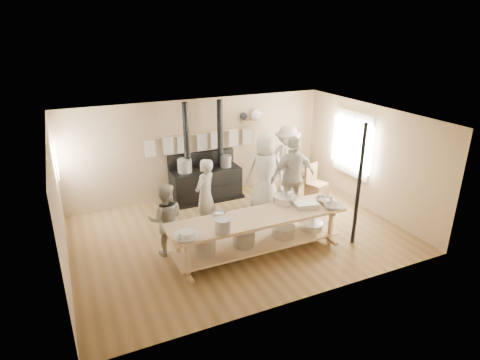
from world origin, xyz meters
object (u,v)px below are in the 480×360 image
at_px(cook_left, 166,220).
at_px(prep_table, 257,231).
at_px(cook_far_left, 205,195).
at_px(stove, 205,181).
at_px(roasting_pan, 306,205).
at_px(cook_by_window, 287,160).
at_px(cook_right, 293,177).
at_px(cook_center, 265,172).
at_px(chair, 316,190).

bearing_deg(cook_left, prep_table, 170.36).
height_order(prep_table, cook_left, cook_left).
bearing_deg(prep_table, cook_far_left, 112.01).
relative_size(stove, roasting_pan, 5.53).
bearing_deg(prep_table, cook_by_window, 49.56).
height_order(cook_left, cook_right, cook_right).
distance_m(stove, roasting_pan, 3.27).
bearing_deg(cook_center, cook_by_window, -126.68).
xyz_separation_m(stove, cook_far_left, (-0.57, -1.61, 0.32)).
xyz_separation_m(cook_far_left, cook_center, (1.73, 0.45, 0.13)).
bearing_deg(cook_right, cook_left, 7.32).
bearing_deg(cook_center, cook_far_left, 33.94).
bearing_deg(cook_center, roasting_pan, 107.01).
height_order(cook_by_window, roasting_pan, cook_by_window).
relative_size(cook_by_window, chair, 1.91).
bearing_deg(cook_far_left, cook_left, -6.09).
height_order(prep_table, roasting_pan, roasting_pan).
relative_size(cook_far_left, cook_center, 0.87).
distance_m(prep_table, cook_far_left, 1.56).
xyz_separation_m(prep_table, roasting_pan, (1.09, -0.04, 0.38)).
bearing_deg(roasting_pan, cook_right, 69.62).
bearing_deg(prep_table, roasting_pan, -2.22).
height_order(cook_center, chair, cook_center).
bearing_deg(stove, chair, -26.43).
distance_m(prep_table, cook_by_window, 3.39).
bearing_deg(roasting_pan, prep_table, 177.78).
height_order(cook_far_left, chair, cook_far_left).
bearing_deg(stove, cook_by_window, -11.89).
xyz_separation_m(cook_center, cook_right, (0.41, -0.60, 0.03)).
xyz_separation_m(prep_table, cook_right, (1.57, 1.26, 0.47)).
height_order(cook_left, cook_by_window, cook_by_window).
xyz_separation_m(cook_far_left, cook_left, (-1.05, -0.63, -0.08)).
bearing_deg(cook_left, cook_far_left, -132.90).
bearing_deg(cook_far_left, cook_center, 157.83).
distance_m(cook_left, cook_by_window, 4.20).
height_order(stove, cook_far_left, stove).
bearing_deg(stove, cook_center, -44.83).
bearing_deg(cook_right, cook_center, -56.93).
relative_size(cook_left, cook_center, 0.78).
relative_size(cook_center, chair, 1.96).
xyz_separation_m(cook_center, chair, (1.45, -0.14, -0.68)).
distance_m(stove, prep_table, 3.02).
bearing_deg(chair, roasting_pan, -149.22).
distance_m(stove, cook_left, 2.77).
bearing_deg(cook_by_window, prep_table, -111.88).
distance_m(stove, chair, 2.92).
distance_m(cook_far_left, roasting_pan, 2.21).
bearing_deg(cook_by_window, roasting_pan, -94.27).
xyz_separation_m(prep_table, chair, (2.61, 1.72, -0.23)).
bearing_deg(roasting_pan, cook_by_window, 67.17).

